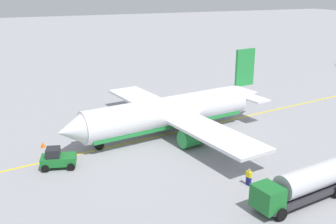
% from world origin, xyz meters
% --- Properties ---
extents(ground_plane, '(400.00, 400.00, 0.00)m').
position_xyz_m(ground_plane, '(0.00, 0.00, 0.00)').
color(ground_plane, '#939399').
extents(airplane, '(30.04, 30.92, 9.96)m').
position_xyz_m(airplane, '(-0.44, -0.08, 2.80)').
color(airplane, white).
rests_on(airplane, ground).
extents(fuel_tanker, '(11.39, 4.27, 3.15)m').
position_xyz_m(fuel_tanker, '(-4.93, 20.02, 1.73)').
color(fuel_tanker, '#2D2D33').
rests_on(fuel_tanker, ground).
extents(pushback_tug, '(3.96, 3.02, 2.20)m').
position_xyz_m(pushback_tug, '(14.51, 4.69, 1.01)').
color(pushback_tug, '#196B28').
rests_on(pushback_tug, ground).
extents(refueling_worker, '(0.48, 0.59, 1.71)m').
position_xyz_m(refueling_worker, '(-2.03, 15.66, 0.82)').
color(refueling_worker, navy).
rests_on(refueling_worker, ground).
extents(safety_cone_nose, '(0.58, 0.58, 0.65)m').
position_xyz_m(safety_cone_nose, '(15.44, -1.59, 0.32)').
color(safety_cone_nose, '#F2590F').
rests_on(safety_cone_nose, ground).
extents(safety_cone_wingtip, '(0.56, 0.56, 0.62)m').
position_xyz_m(safety_cone_wingtip, '(10.88, -2.57, 0.31)').
color(safety_cone_wingtip, '#F2590F').
rests_on(safety_cone_wingtip, ground).
extents(taxi_line_marking, '(72.57, 13.10, 0.01)m').
position_xyz_m(taxi_line_marking, '(0.00, 0.00, 0.01)').
color(taxi_line_marking, yellow).
rests_on(taxi_line_marking, ground).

